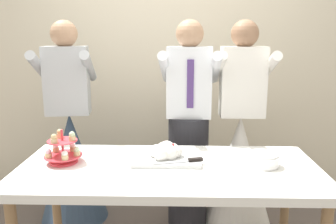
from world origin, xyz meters
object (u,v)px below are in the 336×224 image
at_px(cupcake_stand, 63,150).
at_px(person_bride, 239,156).
at_px(plate_stack, 264,160).
at_px(person_groom, 188,138).
at_px(main_cake_tray, 166,154).
at_px(dessert_table, 169,178).
at_px(person_guest, 72,153).

relative_size(cupcake_stand, person_bride, 0.14).
distance_m(cupcake_stand, plate_stack, 1.22).
relative_size(person_groom, person_bride, 1.00).
bearing_deg(person_groom, person_bride, 4.31).
bearing_deg(main_cake_tray, plate_stack, -8.10).
height_order(cupcake_stand, person_bride, person_bride).
height_order(dessert_table, plate_stack, plate_stack).
bearing_deg(person_groom, dessert_table, -101.60).
xyz_separation_m(plate_stack, person_guest, (-1.40, 0.75, -0.23)).
distance_m(person_bride, person_guest, 1.39).
relative_size(dessert_table, person_guest, 1.08).
relative_size(dessert_table, person_bride, 1.08).
distance_m(main_cake_tray, plate_stack, 0.59).
bearing_deg(person_groom, plate_stack, -57.50).
xyz_separation_m(main_cake_tray, person_bride, (0.57, 0.62, -0.24)).
height_order(main_cake_tray, person_guest, person_guest).
bearing_deg(person_guest, main_cake_tray, -39.14).
xyz_separation_m(dessert_table, main_cake_tray, (-0.02, 0.10, 0.12)).
bearing_deg(main_cake_tray, person_bride, 47.22).
bearing_deg(cupcake_stand, dessert_table, -4.20).
distance_m(dessert_table, plate_stack, 0.58).
xyz_separation_m(dessert_table, person_guest, (-0.83, 0.77, -0.12)).
bearing_deg(person_bride, person_guest, 178.21).
height_order(cupcake_stand, main_cake_tray, cupcake_stand).
relative_size(main_cake_tray, person_groom, 0.26).
relative_size(person_bride, person_guest, 1.00).
bearing_deg(cupcake_stand, person_bride, 29.33).
height_order(cupcake_stand, plate_stack, cupcake_stand).
bearing_deg(plate_stack, person_guest, 151.95).
xyz_separation_m(person_bride, person_guest, (-1.39, 0.04, 0.00)).
bearing_deg(plate_stack, cupcake_stand, 178.78).
bearing_deg(person_guest, person_groom, -4.39).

